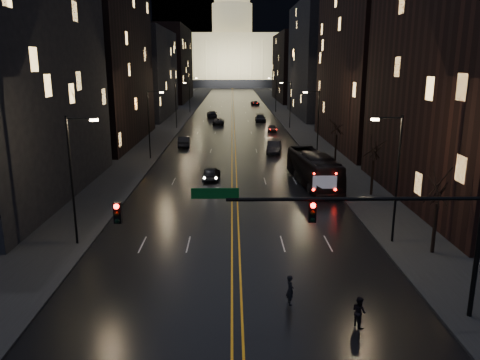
{
  "coord_description": "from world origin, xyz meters",
  "views": [
    {
      "loc": [
        -0.2,
        -20.62,
        12.27
      ],
      "look_at": [
        0.34,
        11.39,
        4.29
      ],
      "focal_mm": 35.0,
      "sensor_mm": 36.0,
      "label": 1
    }
  ],
  "objects_px": {
    "bus": "(314,169)",
    "oncoming_car_a": "(211,173)",
    "receding_car_a": "(274,147)",
    "pedestrian_a": "(290,290)",
    "traffic_signal": "(363,221)",
    "oncoming_car_b": "(184,141)",
    "pedestrian_b": "(359,311)"
  },
  "relations": [
    {
      "from": "traffic_signal",
      "to": "oncoming_car_a",
      "type": "relative_size",
      "value": 4.04
    },
    {
      "from": "receding_car_a",
      "to": "pedestrian_a",
      "type": "xyz_separation_m",
      "value": [
        -2.89,
        -42.55,
        -0.04
      ]
    },
    {
      "from": "traffic_signal",
      "to": "pedestrian_a",
      "type": "xyz_separation_m",
      "value": [
        -3.13,
        1.56,
        -4.28
      ]
    },
    {
      "from": "bus",
      "to": "oncoming_car_a",
      "type": "relative_size",
      "value": 2.81
    },
    {
      "from": "oncoming_car_a",
      "to": "pedestrian_b",
      "type": "xyz_separation_m",
      "value": [
        8.33,
        -29.36,
        0.04
      ]
    },
    {
      "from": "traffic_signal",
      "to": "bus",
      "type": "distance_m",
      "value": 26.72
    },
    {
      "from": "oncoming_car_a",
      "to": "oncoming_car_b",
      "type": "height_order",
      "value": "oncoming_car_b"
    },
    {
      "from": "traffic_signal",
      "to": "oncoming_car_b",
      "type": "bearing_deg",
      "value": 105.13
    },
    {
      "from": "traffic_signal",
      "to": "pedestrian_b",
      "type": "distance_m",
      "value": 4.37
    },
    {
      "from": "oncoming_car_a",
      "to": "receding_car_a",
      "type": "relative_size",
      "value": 0.82
    },
    {
      "from": "bus",
      "to": "pedestrian_a",
      "type": "xyz_separation_m",
      "value": [
        -5.42,
        -24.84,
        -0.86
      ]
    },
    {
      "from": "oncoming_car_b",
      "to": "receding_car_a",
      "type": "xyz_separation_m",
      "value": [
        13.18,
        -5.51,
        0.05
      ]
    },
    {
      "from": "traffic_signal",
      "to": "pedestrian_a",
      "type": "height_order",
      "value": "traffic_signal"
    },
    {
      "from": "bus",
      "to": "oncoming_car_a",
      "type": "distance_m",
      "value": 11.0
    },
    {
      "from": "oncoming_car_a",
      "to": "oncoming_car_b",
      "type": "bearing_deg",
      "value": -71.96
    },
    {
      "from": "oncoming_car_b",
      "to": "traffic_signal",
      "type": "bearing_deg",
      "value": 101.54
    },
    {
      "from": "traffic_signal",
      "to": "receding_car_a",
      "type": "distance_m",
      "value": 44.31
    },
    {
      "from": "oncoming_car_a",
      "to": "pedestrian_a",
      "type": "bearing_deg",
      "value": 105.5
    },
    {
      "from": "oncoming_car_a",
      "to": "oncoming_car_b",
      "type": "relative_size",
      "value": 0.87
    },
    {
      "from": "traffic_signal",
      "to": "pedestrian_a",
      "type": "bearing_deg",
      "value": 153.45
    },
    {
      "from": "bus",
      "to": "oncoming_car_a",
      "type": "bearing_deg",
      "value": 161.07
    },
    {
      "from": "pedestrian_b",
      "to": "bus",
      "type": "bearing_deg",
      "value": -28.07
    },
    {
      "from": "oncoming_car_a",
      "to": "receding_car_a",
      "type": "bearing_deg",
      "value": -113.52
    },
    {
      "from": "oncoming_car_b",
      "to": "receding_car_a",
      "type": "relative_size",
      "value": 0.94
    },
    {
      "from": "oncoming_car_b",
      "to": "pedestrian_a",
      "type": "height_order",
      "value": "pedestrian_a"
    },
    {
      "from": "traffic_signal",
      "to": "oncoming_car_b",
      "type": "xyz_separation_m",
      "value": [
        -13.42,
        49.62,
        -4.3
      ]
    },
    {
      "from": "receding_car_a",
      "to": "traffic_signal",
      "type": "bearing_deg",
      "value": -82.09
    },
    {
      "from": "receding_car_a",
      "to": "oncoming_car_a",
      "type": "bearing_deg",
      "value": -110.44
    },
    {
      "from": "pedestrian_a",
      "to": "oncoming_car_a",
      "type": "bearing_deg",
      "value": -1.89
    },
    {
      "from": "traffic_signal",
      "to": "receding_car_a",
      "type": "relative_size",
      "value": 3.32
    },
    {
      "from": "pedestrian_a",
      "to": "pedestrian_b",
      "type": "xyz_separation_m",
      "value": [
        3.05,
        -2.15,
        -0.05
      ]
    },
    {
      "from": "oncoming_car_b",
      "to": "pedestrian_b",
      "type": "height_order",
      "value": "oncoming_car_b"
    }
  ]
}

